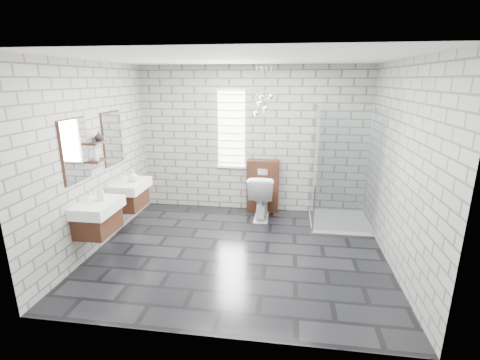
% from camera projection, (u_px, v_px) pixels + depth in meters
% --- Properties ---
extents(floor, '(4.20, 3.60, 0.02)m').
position_uv_depth(floor, '(239.00, 252.00, 5.14)').
color(floor, black).
rests_on(floor, ground).
extents(ceiling, '(4.20, 3.60, 0.02)m').
position_uv_depth(ceiling, '(239.00, 57.00, 4.38)').
color(ceiling, white).
rests_on(ceiling, wall_back).
extents(wall_back, '(4.20, 0.02, 2.70)m').
position_uv_depth(wall_back, '(253.00, 140.00, 6.48)').
color(wall_back, '#9F9F9A').
rests_on(wall_back, floor).
extents(wall_front, '(4.20, 0.02, 2.70)m').
position_uv_depth(wall_front, '(209.00, 209.00, 3.04)').
color(wall_front, '#9F9F9A').
rests_on(wall_front, floor).
extents(wall_left, '(0.02, 3.60, 2.70)m').
position_uv_depth(wall_left, '(95.00, 158.00, 5.04)').
color(wall_left, '#9F9F9A').
rests_on(wall_left, floor).
extents(wall_right, '(0.02, 3.60, 2.70)m').
position_uv_depth(wall_right, '(401.00, 168.00, 4.47)').
color(wall_right, '#9F9F9A').
rests_on(wall_right, floor).
extents(vanity_left, '(0.47, 0.70, 1.57)m').
position_uv_depth(vanity_left, '(95.00, 208.00, 4.72)').
color(vanity_left, '#3F2113').
rests_on(vanity_left, wall_left).
extents(vanity_right, '(0.47, 0.70, 1.57)m').
position_uv_depth(vanity_right, '(128.00, 187.00, 5.67)').
color(vanity_right, '#3F2113').
rests_on(vanity_right, wall_left).
extents(shelf_lower, '(0.14, 0.30, 0.03)m').
position_uv_depth(shelf_lower, '(99.00, 160.00, 4.99)').
color(shelf_lower, '#3F2113').
rests_on(shelf_lower, wall_left).
extents(shelf_upper, '(0.14, 0.30, 0.03)m').
position_uv_depth(shelf_upper, '(97.00, 143.00, 4.92)').
color(shelf_upper, '#3F2113').
rests_on(shelf_upper, wall_left).
extents(window, '(0.56, 0.05, 1.48)m').
position_uv_depth(window, '(231.00, 129.00, 6.45)').
color(window, white).
rests_on(window, wall_back).
extents(cistern_panel, '(0.60, 0.20, 1.00)m').
position_uv_depth(cistern_panel, '(263.00, 186.00, 6.58)').
color(cistern_panel, '#3F2113').
rests_on(cistern_panel, floor).
extents(flush_plate, '(0.18, 0.01, 0.12)m').
position_uv_depth(flush_plate, '(263.00, 172.00, 6.40)').
color(flush_plate, silver).
rests_on(flush_plate, cistern_panel).
extents(shower_enclosure, '(1.00, 1.00, 2.03)m').
position_uv_depth(shower_enclosure, '(336.00, 198.00, 5.92)').
color(shower_enclosure, white).
rests_on(shower_enclosure, floor).
extents(pendant_cluster, '(0.32, 0.24, 0.84)m').
position_uv_depth(pendant_cluster, '(263.00, 103.00, 5.82)').
color(pendant_cluster, silver).
rests_on(pendant_cluster, ceiling).
extents(toilet, '(0.47, 0.81, 0.82)m').
position_uv_depth(toilet, '(261.00, 196.00, 6.30)').
color(toilet, white).
rests_on(toilet, floor).
extents(soap_bottle_a, '(0.11, 0.11, 0.19)m').
position_uv_depth(soap_bottle_a, '(100.00, 194.00, 4.72)').
color(soap_bottle_a, '#B2B2B2').
rests_on(soap_bottle_a, vanity_left).
extents(soap_bottle_b, '(0.18, 0.18, 0.19)m').
position_uv_depth(soap_bottle_b, '(133.00, 176.00, 5.60)').
color(soap_bottle_b, '#B2B2B2').
rests_on(soap_bottle_b, vanity_right).
extents(soap_bottle_c, '(0.08, 0.09, 0.21)m').
position_uv_depth(soap_bottle_c, '(96.00, 153.00, 4.88)').
color(soap_bottle_c, '#B2B2B2').
rests_on(soap_bottle_c, shelf_lower).
extents(vase, '(0.16, 0.16, 0.13)m').
position_uv_depth(vase, '(99.00, 136.00, 4.95)').
color(vase, '#B2B2B2').
rests_on(vase, shelf_upper).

